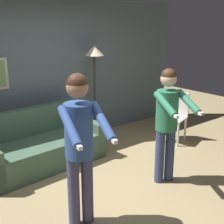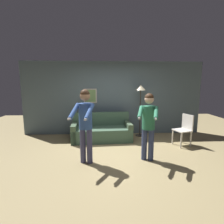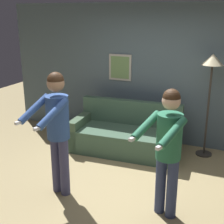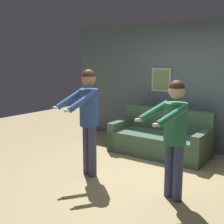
{
  "view_description": "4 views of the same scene",
  "coord_description": "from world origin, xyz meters",
  "px_view_note": "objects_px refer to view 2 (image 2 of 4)",
  "views": [
    {
      "loc": [
        -2.38,
        -2.89,
        2.21
      ],
      "look_at": [
        -0.16,
        -0.11,
        1.17
      ],
      "focal_mm": 50.0,
      "sensor_mm": 36.0,
      "label": 1
    },
    {
      "loc": [
        -0.33,
        -4.17,
        1.85
      ],
      "look_at": [
        -0.14,
        -0.19,
        1.18
      ],
      "focal_mm": 28.0,
      "sensor_mm": 36.0,
      "label": 2
    },
    {
      "loc": [
        1.44,
        -3.55,
        2.42
      ],
      "look_at": [
        -0.05,
        -0.1,
        1.22
      ],
      "focal_mm": 50.0,
      "sensor_mm": 36.0,
      "label": 3
    },
    {
      "loc": [
        2.57,
        -3.83,
        1.94
      ],
      "look_at": [
        -0.21,
        -0.36,
        1.11
      ],
      "focal_mm": 50.0,
      "sensor_mm": 36.0,
      "label": 4
    }
  ],
  "objects_px": {
    "torchiere_lamp": "(141,93)",
    "person_standing_right": "(148,121)",
    "couch": "(102,132)",
    "person_standing_left": "(85,119)",
    "dining_chair_distant": "(184,128)"
  },
  "relations": [
    {
      "from": "torchiere_lamp",
      "to": "couch",
      "type": "bearing_deg",
      "value": -163.69
    },
    {
      "from": "couch",
      "to": "person_standing_right",
      "type": "bearing_deg",
      "value": -54.99
    },
    {
      "from": "couch",
      "to": "person_standing_right",
      "type": "distance_m",
      "value": 2.06
    },
    {
      "from": "couch",
      "to": "person_standing_left",
      "type": "bearing_deg",
      "value": -101.61
    },
    {
      "from": "person_standing_right",
      "to": "couch",
      "type": "bearing_deg",
      "value": 125.01
    },
    {
      "from": "person_standing_left",
      "to": "person_standing_right",
      "type": "height_order",
      "value": "person_standing_left"
    },
    {
      "from": "couch",
      "to": "torchiere_lamp",
      "type": "relative_size",
      "value": 1.09
    },
    {
      "from": "person_standing_left",
      "to": "dining_chair_distant",
      "type": "xyz_separation_m",
      "value": [
        2.81,
        1.06,
        -0.51
      ]
    },
    {
      "from": "couch",
      "to": "person_standing_right",
      "type": "relative_size",
      "value": 1.21
    },
    {
      "from": "person_standing_right",
      "to": "dining_chair_distant",
      "type": "distance_m",
      "value": 1.73
    },
    {
      "from": "torchiere_lamp",
      "to": "person_standing_right",
      "type": "relative_size",
      "value": 1.1
    },
    {
      "from": "dining_chair_distant",
      "to": "person_standing_left",
      "type": "bearing_deg",
      "value": -159.32
    },
    {
      "from": "person_standing_right",
      "to": "person_standing_left",
      "type": "bearing_deg",
      "value": -176.69
    },
    {
      "from": "couch",
      "to": "torchiere_lamp",
      "type": "distance_m",
      "value": 1.85
    },
    {
      "from": "torchiere_lamp",
      "to": "person_standing_right",
      "type": "bearing_deg",
      "value": -96.32
    }
  ]
}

